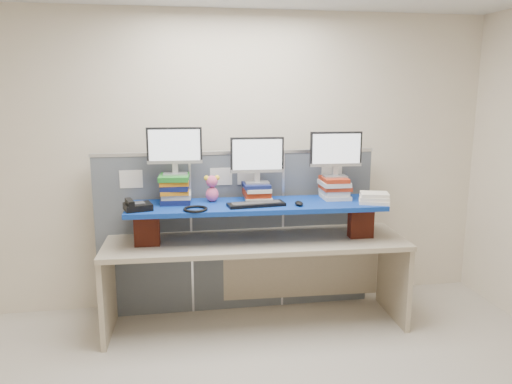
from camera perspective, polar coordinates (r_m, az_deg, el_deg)
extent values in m
cube|color=beige|center=(2.86, 2.44, -2.08)|extent=(5.00, 4.00, 2.80)
cube|color=#4F555D|center=(4.70, -12.71, -5.08)|extent=(0.85, 0.05, 1.50)
cube|color=#4F555D|center=(4.73, -2.13, -4.69)|extent=(0.85, 0.05, 1.50)
cube|color=#4F555D|center=(4.91, 7.97, -4.17)|extent=(0.85, 0.05, 1.50)
cube|color=silver|center=(4.57, -2.21, 4.55)|extent=(2.60, 0.06, 0.03)
cube|color=white|center=(4.55, -14.09, 1.44)|extent=(0.20, 0.00, 0.16)
cube|color=white|center=(4.56, -4.01, 1.78)|extent=(0.20, 0.00, 0.16)
cube|color=white|center=(4.59, -0.90, 1.87)|extent=(0.20, 0.00, 0.16)
cube|color=white|center=(4.77, 8.65, 2.12)|extent=(0.20, 0.00, 0.16)
cube|color=tan|center=(4.38, 0.00, -5.69)|extent=(2.64, 0.87, 0.04)
cube|color=tan|center=(4.55, -16.56, -10.85)|extent=(0.07, 0.71, 0.75)
cube|color=tan|center=(4.84, 15.47, -9.41)|extent=(0.07, 0.71, 0.75)
cube|color=maroon|center=(4.27, -12.36, -4.14)|extent=(0.21, 0.12, 0.28)
cube|color=maroon|center=(4.50, 11.89, -3.33)|extent=(0.21, 0.12, 0.28)
cube|color=navy|center=(4.30, 0.00, -1.57)|extent=(2.21, 0.63, 0.04)
cube|color=#101848|center=(4.38, -9.12, -0.90)|extent=(0.27, 0.31, 0.04)
cube|color=beige|center=(4.38, -9.08, -0.33)|extent=(0.26, 0.28, 0.04)
cube|color=orange|center=(4.36, -9.25, 0.13)|extent=(0.25, 0.28, 0.03)
cube|color=#101848|center=(4.36, -9.23, 0.65)|extent=(0.26, 0.31, 0.04)
cube|color=orange|center=(4.34, -9.31, 1.17)|extent=(0.25, 0.28, 0.04)
cube|color=#1F7623|center=(4.33, -9.34, 1.67)|extent=(0.27, 0.31, 0.04)
cube|color=beige|center=(4.41, 0.23, -0.71)|extent=(0.25, 0.30, 0.04)
cube|color=#A52B12|center=(4.41, 0.07, -0.13)|extent=(0.23, 0.26, 0.05)
cube|color=beige|center=(4.38, 0.17, 0.36)|extent=(0.22, 0.28, 0.03)
cube|color=#101848|center=(4.38, 0.01, 0.79)|extent=(0.23, 0.26, 0.03)
cube|color=beige|center=(4.54, 9.02, -0.50)|extent=(0.24, 0.27, 0.04)
cube|color=beige|center=(4.55, 8.91, 0.04)|extent=(0.21, 0.27, 0.05)
cube|color=#A52B12|center=(4.53, 9.02, 0.53)|extent=(0.25, 0.27, 0.04)
cube|color=beige|center=(4.52, 8.91, 1.00)|extent=(0.24, 0.29, 0.04)
cube|color=#A52B12|center=(4.51, 8.91, 1.45)|extent=(0.22, 0.28, 0.04)
cube|color=#A9A9AE|center=(4.33, -9.20, 2.06)|extent=(0.21, 0.14, 0.01)
cube|color=#A9A9AE|center=(4.32, -9.22, 2.70)|extent=(0.05, 0.04, 0.08)
cube|color=black|center=(4.30, -9.30, 5.27)|extent=(0.47, 0.05, 0.31)
cube|color=silver|center=(4.28, -9.30, 5.24)|extent=(0.43, 0.02, 0.27)
cube|color=#A9A9AE|center=(4.38, 0.13, 1.09)|extent=(0.21, 0.14, 0.01)
cube|color=#A9A9AE|center=(4.37, 0.13, 1.72)|extent=(0.05, 0.04, 0.08)
cube|color=black|center=(4.34, 0.13, 4.27)|extent=(0.47, 0.05, 0.31)
cube|color=silver|center=(4.32, 0.17, 4.23)|extent=(0.43, 0.02, 0.27)
cube|color=#A9A9AE|center=(4.52, 9.02, 1.79)|extent=(0.21, 0.14, 0.01)
cube|color=#A9A9AE|center=(4.51, 9.04, 2.40)|extent=(0.05, 0.04, 0.08)
cube|color=black|center=(4.48, 9.12, 4.87)|extent=(0.47, 0.05, 0.31)
cube|color=silver|center=(4.46, 9.20, 4.84)|extent=(0.43, 0.02, 0.27)
cube|color=black|center=(4.20, 0.02, -1.42)|extent=(0.50, 0.21, 0.03)
cube|color=#333335|center=(4.19, 0.02, -1.22)|extent=(0.43, 0.15, 0.00)
ellipsoid|color=black|center=(4.23, 4.93, -1.30)|extent=(0.07, 0.12, 0.04)
cube|color=black|center=(4.17, -13.35, -1.65)|extent=(0.25, 0.24, 0.05)
cube|color=#333335|center=(4.16, -13.37, -1.23)|extent=(0.13, 0.13, 0.01)
cube|color=black|center=(4.15, -14.24, -1.11)|extent=(0.09, 0.20, 0.04)
torus|color=black|center=(4.08, -6.93, -1.94)|extent=(0.24, 0.24, 0.02)
ellipsoid|color=#E05582|center=(4.36, -5.04, -0.28)|extent=(0.11, 0.10, 0.13)
sphere|color=#E05582|center=(4.34, -5.06, 1.22)|extent=(0.10, 0.10, 0.10)
sphere|color=yellow|center=(4.33, -5.68, 1.60)|extent=(0.05, 0.05, 0.05)
sphere|color=yellow|center=(4.34, -4.46, 1.64)|extent=(0.05, 0.05, 0.05)
cube|color=#F0E5CC|center=(4.42, 13.34, -1.04)|extent=(0.30, 0.27, 0.03)
cube|color=#F0E5CC|center=(4.41, 13.36, -0.66)|extent=(0.29, 0.26, 0.03)
cube|color=#F0E5CC|center=(4.41, 13.37, -0.27)|extent=(0.28, 0.25, 0.03)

